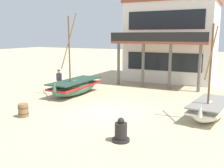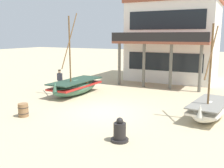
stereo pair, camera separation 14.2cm
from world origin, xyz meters
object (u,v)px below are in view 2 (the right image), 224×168
(fishing_boat_near_left, at_px, (76,86))
(capstan_winch, at_px, (120,132))
(fishing_boat_centre_large, at_px, (210,109))
(wooden_barrel, at_px, (23,110))
(fisherman_by_hull, at_px, (60,81))
(harbor_building_main, at_px, (174,41))

(fishing_boat_near_left, relative_size, capstan_winch, 5.78)
(fishing_boat_centre_large, bearing_deg, fishing_boat_near_left, 171.61)
(fishing_boat_centre_large, bearing_deg, wooden_barrel, -154.52)
(fishing_boat_centre_large, relative_size, fisherman_by_hull, 2.81)
(harbor_building_main, bearing_deg, wooden_barrel, -104.15)
(fishing_boat_near_left, relative_size, wooden_barrel, 8.15)
(fishing_boat_near_left, distance_m, fisherman_by_hull, 1.54)
(harbor_building_main, bearing_deg, fishing_boat_near_left, -114.03)
(fishing_boat_centre_large, xyz_separation_m, wooden_barrel, (-8.69, -4.14, -0.14))
(fishing_boat_centre_large, height_order, wooden_barrel, fishing_boat_centre_large)
(fisherman_by_hull, xyz_separation_m, capstan_winch, (7.92, -6.22, -0.45))
(fishing_boat_near_left, xyz_separation_m, fishing_boat_centre_large, (9.23, -1.36, -0.09))
(fishing_boat_centre_large, xyz_separation_m, capstan_winch, (-2.83, -4.72, -0.11))
(fishing_boat_near_left, bearing_deg, harbor_building_main, 65.97)
(harbor_building_main, bearing_deg, capstan_winch, -83.08)
(fishing_boat_centre_large, height_order, harbor_building_main, harbor_building_main)
(wooden_barrel, bearing_deg, fisherman_by_hull, 110.10)
(fisherman_by_hull, distance_m, harbor_building_main, 11.86)
(fishing_boat_centre_large, relative_size, capstan_winch, 4.80)
(fisherman_by_hull, bearing_deg, capstan_winch, -38.14)
(fishing_boat_near_left, xyz_separation_m, fisherman_by_hull, (-1.52, 0.14, 0.25))
(fishing_boat_centre_large, bearing_deg, harbor_building_main, 112.86)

